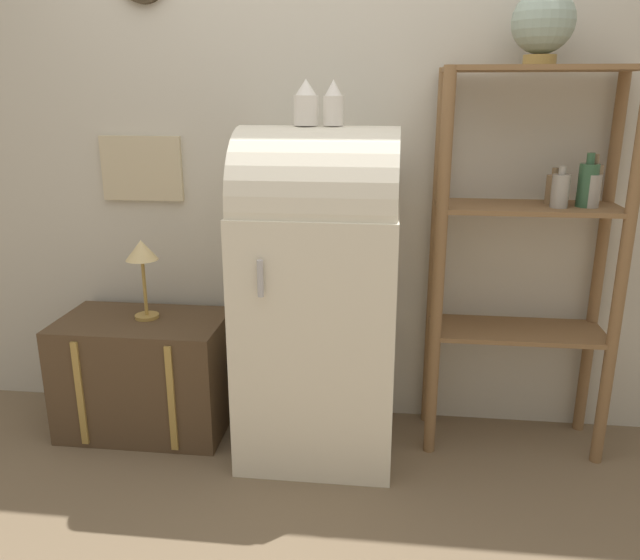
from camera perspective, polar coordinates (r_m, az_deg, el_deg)
ground_plane at (r=2.78m, az=-0.69°, el=-17.08°), size 12.00×12.00×0.00m
wall_back at (r=2.89m, az=0.65°, el=12.85°), size 7.00×0.09×2.70m
refrigerator at (r=2.67m, az=-0.09°, el=-0.84°), size 0.66×0.66×1.42m
suitcase_trunk at (r=3.09m, az=-15.66°, el=-8.27°), size 0.76×0.46×0.55m
shelf_unit at (r=2.78m, az=18.73°, el=3.92°), size 0.77×0.33×1.65m
globe at (r=2.71m, az=19.73°, el=21.23°), size 0.24×0.24×0.28m
vase_left at (r=2.54m, az=-1.28°, el=15.80°), size 0.10×0.10×0.18m
vase_center at (r=2.53m, az=1.23°, el=15.76°), size 0.08×0.08×0.17m
desk_lamp at (r=2.91m, az=-15.97°, el=2.02°), size 0.15×0.15×0.37m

